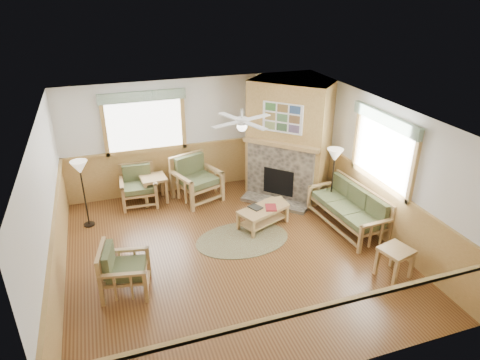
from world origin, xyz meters
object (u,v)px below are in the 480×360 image
object	(u,v)px
end_table_chairs	(154,189)
floor_lamp_left	(84,194)
sofa	(348,208)
footstool	(276,209)
armchair_left	(125,269)
armchair_back_left	(138,186)
floor_lamp_right	(332,181)
coffee_table	(263,217)
armchair_back_right	(197,179)
end_table_sofa	(394,263)

from	to	relation	value
end_table_chairs	floor_lamp_left	distance (m)	1.66
sofa	end_table_chairs	size ratio (longest dim) A/B	3.00
end_table_chairs	footstool	size ratio (longest dim) A/B	1.51
armchair_left	footstool	xyz separation A→B (m)	(3.31, 1.46, -0.24)
sofa	armchair_back_left	xyz separation A→B (m)	(-3.97, 2.42, 0.01)
end_table_chairs	floor_lamp_left	bearing A→B (deg)	-157.02
armchair_left	floor_lamp_right	bearing A→B (deg)	-62.99
coffee_table	floor_lamp_left	bearing A→B (deg)	138.48
floor_lamp_left	armchair_back_right	bearing A→B (deg)	9.34
end_table_chairs	floor_lamp_right	xyz separation A→B (m)	(3.62, -1.73, 0.44)
armchair_back_right	floor_lamp_left	bearing A→B (deg)	168.94
armchair_back_left	floor_lamp_right	bearing A→B (deg)	-21.46
footstool	armchair_left	bearing A→B (deg)	-156.24
coffee_table	footstool	distance (m)	0.51
armchair_back_right	footstool	distance (m)	1.98
floor_lamp_left	sofa	bearing A→B (deg)	-19.33
sofa	floor_lamp_right	bearing A→B (deg)	175.49
armchair_back_right	coffee_table	distance (m)	1.93
sofa	armchair_back_left	world-z (taller)	armchair_back_left
sofa	floor_lamp_right	distance (m)	0.75
coffee_table	floor_lamp_left	size ratio (longest dim) A/B	0.72
armchair_back_right	armchair_left	size ratio (longest dim) A/B	1.22
armchair_back_left	armchair_back_right	bearing A→B (deg)	-7.59
armchair_back_right	floor_lamp_left	size ratio (longest dim) A/B	0.70
armchair_back_right	end_table_sofa	bearing A→B (deg)	-77.17
armchair_left	end_table_chairs	bearing A→B (deg)	-5.51
end_table_chairs	armchair_back_left	bearing A→B (deg)	180.00
sofa	coffee_table	bearing A→B (deg)	-114.13
end_table_sofa	footstool	xyz separation A→B (m)	(-1.11, 2.57, -0.10)
armchair_back_right	end_table_chairs	xyz separation A→B (m)	(-0.97, 0.23, -0.20)
sofa	footstool	size ratio (longest dim) A/B	4.53
footstool	armchair_back_right	bearing A→B (deg)	137.37
armchair_left	footstool	bearing A→B (deg)	-54.97
end_table_sofa	floor_lamp_right	xyz separation A→B (m)	(0.10, 2.38, 0.47)
armchair_left	floor_lamp_right	size ratio (longest dim) A/B	0.56
coffee_table	floor_lamp_right	xyz separation A→B (m)	(1.64, 0.10, 0.54)
armchair_back_right	floor_lamp_right	size ratio (longest dim) A/B	0.69
sofa	coffee_table	world-z (taller)	sofa
armchair_back_right	floor_lamp_right	distance (m)	3.06
armchair_back_left	armchair_left	distance (m)	3.06
armchair_back_left	floor_lamp_left	world-z (taller)	floor_lamp_left
coffee_table	footstool	bearing A→B (deg)	11.45
footstool	floor_lamp_left	size ratio (longest dim) A/B	0.28
end_table_chairs	floor_lamp_left	size ratio (longest dim) A/B	0.43
end_table_chairs	end_table_sofa	xyz separation A→B (m)	(3.52, -4.12, -0.03)
end_table_sofa	coffee_table	bearing A→B (deg)	123.87
sofa	floor_lamp_right	size ratio (longest dim) A/B	1.25
sofa	end_table_chairs	distance (m)	4.35
end_table_chairs	footstool	xyz separation A→B (m)	(2.41, -1.55, -0.13)
armchair_back_right	end_table_chairs	world-z (taller)	armchair_back_right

